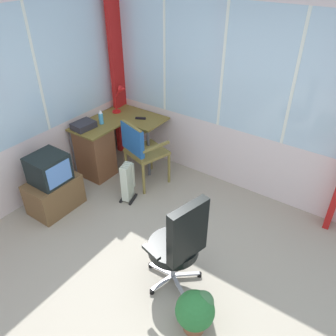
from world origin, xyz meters
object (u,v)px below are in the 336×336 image
Objects in this scene: tv_on_stand at (53,186)px; space_heater at (128,181)px; tv_remote at (141,118)px; wooden_armchair at (139,146)px; desk_lamp at (121,94)px; spray_bottle at (101,117)px; desk at (98,149)px; office_chair at (180,242)px; paper_tray at (83,125)px; potted_plant at (196,311)px.

space_heater is at bearing -43.30° from tv_on_stand.
tv_remote is 1.57m from tv_on_stand.
wooden_armchair is (-0.45, -0.32, -0.16)m from tv_remote.
tv_on_stand is 1.44× the size of space_heater.
desk_lamp reaches higher than spray_bottle.
desk is 1.05× the size of office_chair.
tv_remote is at bearing -39.31° from spray_bottle.
wooden_armchair is at bearing -79.43° from desk.
wooden_armchair is 1.22m from tv_on_stand.
wooden_armchair is (0.13, -0.68, 0.21)m from desk.
wooden_armchair is (-0.50, -0.72, -0.42)m from desk_lamp.
tv_remote is 0.50× the size of paper_tray.
office_chair is at bearing -92.40° from tv_on_stand.
potted_plant is at bearing -128.92° from wooden_armchair.
tv_remote is 0.27× the size of space_heater.
desk is 0.89m from desk_lamp.
wooden_armchair is 0.88× the size of office_chair.
paper_tray is at bearing 64.91° from potted_plant.
tv_remote is 0.69× the size of spray_bottle.
potted_plant is at bearing -122.53° from space_heater.
tv_on_stand is 2.40m from potted_plant.
tv_on_stand is at bearing -174.26° from spray_bottle.
desk is 2.07× the size of space_heater.
desk_lamp is 0.74× the size of space_heater.
tv_remote is at bearing 47.59° from office_chair.
desk is at bearing 6.60° from tv_on_stand.
wooden_armchair is at bearing 51.08° from potted_plant.
tv_remote reaches higher than desk.
desk is 0.43m from paper_tray.
wooden_armchair is at bearing -90.64° from spray_bottle.
desk is 1.44× the size of tv_on_stand.
tv_remote is at bearing -32.09° from desk.
desk_lamp is at bearing 5.40° from tv_on_stand.
office_chair reaches higher than spray_bottle.
spray_bottle reaches higher than wooden_armchair.
desk_lamp is (0.63, 0.04, 0.63)m from desk.
desk is at bearing -176.36° from desk_lamp.
paper_tray reaches higher than tv_on_stand.
office_chair reaches higher than tv_on_stand.
spray_bottle is 0.49× the size of potted_plant.
office_chair is at bearing -128.84° from wooden_armchair.
office_chair is (-0.89, -2.19, -0.21)m from paper_tray.
office_chair reaches higher than desk.
tv_on_stand is at bearing -174.60° from desk_lamp.
wooden_armchair reaches higher than desk.
desk is at bearing 120.25° from tv_remote.
desk is at bearing -41.97° from paper_tray.
wooden_armchair is at bearing 12.30° from space_heater.
paper_tray is 0.84m from wooden_armchair.
spray_bottle is at bearing 113.02° from tv_remote.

